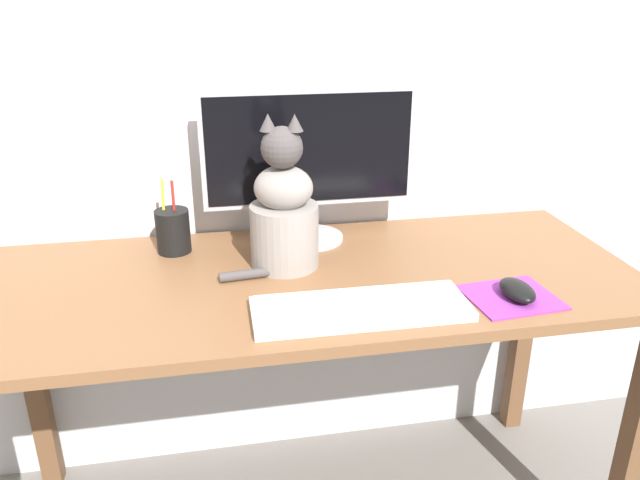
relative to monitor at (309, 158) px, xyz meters
The scene contains 8 objects.
wall_back 0.34m from the monitor, 106.21° to the left, with size 7.00×0.04×2.50m.
desk 0.38m from the monitor, 100.01° to the right, with size 1.49×0.61×0.72m.
monitor is the anchor object (origin of this frame).
keyboard 0.45m from the monitor, 85.06° to the right, with size 0.44×0.16×0.02m.
mousepad_right 0.57m from the monitor, 47.58° to the right, with size 0.19×0.17×0.00m.
computer_mouse_right 0.58m from the monitor, 47.34° to the right, with size 0.06×0.11×0.03m.
cat 0.19m from the monitor, 120.23° to the right, with size 0.25×0.19×0.36m.
pen_cup 0.38m from the monitor, behind, with size 0.08×0.08×0.18m.
Camera 1 is at (-0.21, -1.25, 1.33)m, focal length 35.00 mm.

